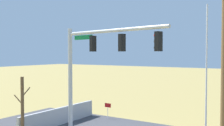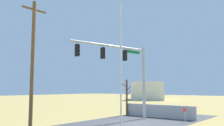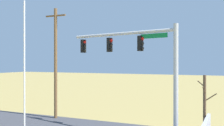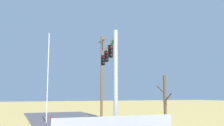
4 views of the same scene
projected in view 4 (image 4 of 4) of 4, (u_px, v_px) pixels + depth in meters
road_surface at (77, 122)px, 22.29m from camera, size 28.00×8.00×0.01m
signal_mast at (110, 63)px, 18.87m from camera, size 7.86×2.04×6.83m
flagpole at (48, 77)px, 22.61m from camera, size 0.10×0.10×8.20m
utility_pole at (102, 75)px, 26.95m from camera, size 1.90×0.26×9.01m
bare_tree at (165, 103)px, 16.01m from camera, size 1.27×1.02×3.76m
open_sign at (51, 121)px, 14.77m from camera, size 0.56×0.04×1.22m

